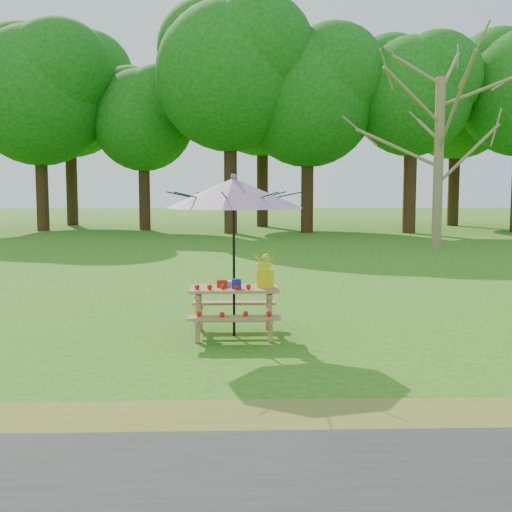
{
  "coord_description": "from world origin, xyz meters",
  "views": [
    {
      "loc": [
        -1.43,
        -8.13,
        2.0
      ],
      "look_at": [
        -1.16,
        0.5,
        1.1
      ],
      "focal_mm": 45.0,
      "sensor_mm": 36.0,
      "label": 1
    }
  ],
  "objects_px": {
    "patio_umbrella": "(234,193)",
    "flower_bucket": "(265,266)",
    "bare_tree": "(443,4)",
    "picnic_table": "(234,312)"
  },
  "relations": [
    {
      "from": "patio_umbrella",
      "to": "flower_bucket",
      "type": "relative_size",
      "value": 4.2
    },
    {
      "from": "patio_umbrella",
      "to": "flower_bucket",
      "type": "height_order",
      "value": "patio_umbrella"
    },
    {
      "from": "bare_tree",
      "to": "flower_bucket",
      "type": "height_order",
      "value": "bare_tree"
    },
    {
      "from": "patio_umbrella",
      "to": "flower_bucket",
      "type": "xyz_separation_m",
      "value": [
        0.43,
        0.03,
        -0.99
      ]
    },
    {
      "from": "bare_tree",
      "to": "picnic_table",
      "type": "height_order",
      "value": "bare_tree"
    },
    {
      "from": "picnic_table",
      "to": "flower_bucket",
      "type": "distance_m",
      "value": 0.76
    },
    {
      "from": "bare_tree",
      "to": "picnic_table",
      "type": "xyz_separation_m",
      "value": [
        -6.78,
        -12.68,
        -7.66
      ]
    },
    {
      "from": "bare_tree",
      "to": "picnic_table",
      "type": "relative_size",
      "value": 9.96
    },
    {
      "from": "bare_tree",
      "to": "picnic_table",
      "type": "distance_m",
      "value": 16.29
    },
    {
      "from": "bare_tree",
      "to": "picnic_table",
      "type": "bearing_deg",
      "value": -118.14
    }
  ]
}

